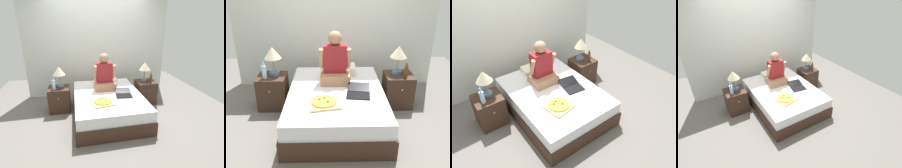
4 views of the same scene
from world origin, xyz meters
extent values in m
plane|color=#66605B|center=(0.00, 0.00, 0.00)|extent=(5.66, 5.66, 0.00)
cube|color=silver|center=(0.00, 1.31, 1.25)|extent=(3.66, 0.12, 2.50)
cube|color=#382319|center=(0.00, 0.00, 0.13)|extent=(1.39, 1.91, 0.26)
cube|color=white|center=(0.00, 0.00, 0.37)|extent=(1.35, 1.85, 0.21)
cube|color=#382319|center=(-1.01, 0.41, 0.27)|extent=(0.44, 0.44, 0.54)
sphere|color=gold|center=(-1.01, 0.17, 0.37)|extent=(0.03, 0.03, 0.03)
cylinder|color=#4C6B93|center=(-0.97, 0.46, 0.56)|extent=(0.16, 0.16, 0.05)
cylinder|color=olive|center=(-0.97, 0.46, 0.70)|extent=(0.02, 0.02, 0.22)
cone|color=beige|center=(-0.97, 0.46, 0.90)|extent=(0.26, 0.26, 0.18)
cylinder|color=silver|center=(-1.09, 0.32, 0.64)|extent=(0.07, 0.07, 0.20)
cylinder|color=silver|center=(-1.09, 0.32, 0.77)|extent=(0.03, 0.03, 0.06)
cylinder|color=blue|center=(-1.09, 0.32, 0.80)|extent=(0.04, 0.04, 0.02)
cube|color=#382319|center=(1.01, 0.41, 0.27)|extent=(0.44, 0.44, 0.54)
sphere|color=gold|center=(1.01, 0.17, 0.37)|extent=(0.03, 0.03, 0.03)
cylinder|color=#4C6B93|center=(0.98, 0.46, 0.56)|extent=(0.16, 0.16, 0.05)
cylinder|color=olive|center=(0.98, 0.46, 0.70)|extent=(0.02, 0.02, 0.22)
cone|color=beige|center=(0.98, 0.46, 0.90)|extent=(0.26, 0.26, 0.18)
cylinder|color=#512D14|center=(1.08, 0.31, 0.62)|extent=(0.06, 0.06, 0.18)
cylinder|color=#512D14|center=(1.08, 0.31, 0.74)|extent=(0.03, 0.03, 0.05)
cube|color=silver|center=(0.07, 0.67, 0.53)|extent=(0.52, 0.34, 0.12)
cube|color=#A37556|center=(-0.01, 0.30, 0.55)|extent=(0.44, 0.40, 0.16)
cube|color=maroon|center=(-0.01, 0.33, 0.84)|extent=(0.34, 0.20, 0.42)
sphere|color=#A37556|center=(-0.01, 0.33, 1.15)|extent=(0.20, 0.20, 0.20)
cylinder|color=#A37556|center=(-0.21, 0.28, 0.86)|extent=(0.07, 0.18, 0.32)
cylinder|color=#A37556|center=(0.19, 0.28, 0.86)|extent=(0.07, 0.18, 0.32)
cube|color=black|center=(0.30, -0.20, 0.48)|extent=(0.35, 0.26, 0.02)
cube|color=black|center=(0.32, 0.01, 0.52)|extent=(0.34, 0.24, 0.06)
cube|color=tan|center=(-0.17, -0.39, 0.49)|extent=(0.47, 0.47, 0.03)
cylinder|color=gold|center=(-0.17, -0.39, 0.51)|extent=(0.33, 0.33, 0.02)
cylinder|color=maroon|center=(-0.23, -0.35, 0.52)|extent=(0.04, 0.04, 0.00)
cylinder|color=maroon|center=(-0.12, -0.42, 0.52)|extent=(0.04, 0.04, 0.00)
cylinder|color=maroon|center=(-0.17, -0.31, 0.52)|extent=(0.04, 0.04, 0.00)
camera|label=1|loc=(-0.61, -3.28, 1.91)|focal=28.00mm
camera|label=2|loc=(-0.06, -3.22, 2.06)|focal=40.00mm
camera|label=3|loc=(-1.62, -2.48, 2.76)|focal=35.00mm
camera|label=4|loc=(-1.67, -2.99, 2.65)|focal=28.00mm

